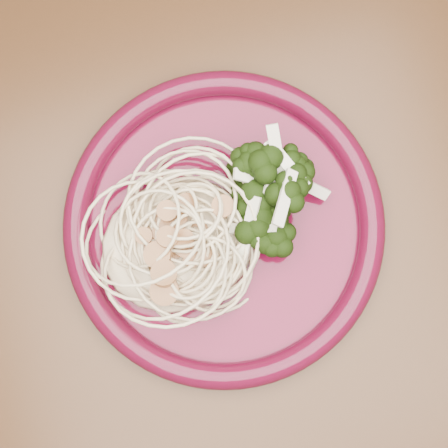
% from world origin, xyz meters
% --- Properties ---
extents(dining_table, '(1.20, 0.80, 0.75)m').
position_xyz_m(dining_table, '(0.00, 0.00, 0.65)').
color(dining_table, '#472814').
rests_on(dining_table, ground).
extents(dinner_plate, '(0.35, 0.35, 0.03)m').
position_xyz_m(dinner_plate, '(-0.04, 0.03, 0.76)').
color(dinner_plate, '#4F071D').
rests_on(dinner_plate, dining_table).
extents(spaghetti_pile, '(0.17, 0.15, 0.03)m').
position_xyz_m(spaghetti_pile, '(-0.09, 0.02, 0.77)').
color(spaghetti_pile, beige).
rests_on(spaghetti_pile, dinner_plate).
extents(scallop_cluster, '(0.14, 0.14, 0.04)m').
position_xyz_m(scallop_cluster, '(-0.09, 0.02, 0.81)').
color(scallop_cluster, '#A46E40').
rests_on(scallop_cluster, spaghetti_pile).
extents(broccoli_pile, '(0.10, 0.16, 0.05)m').
position_xyz_m(broccoli_pile, '(0.02, 0.03, 0.78)').
color(broccoli_pile, black).
rests_on(broccoli_pile, dinner_plate).
extents(onion_garnish, '(0.07, 0.10, 0.06)m').
position_xyz_m(onion_garnish, '(0.02, 0.03, 0.81)').
color(onion_garnish, beige).
rests_on(onion_garnish, broccoli_pile).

